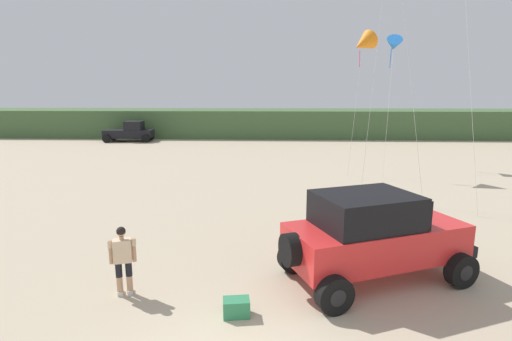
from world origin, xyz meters
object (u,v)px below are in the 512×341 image
jeep (374,234)px  cooler_box (236,307)px  kite_purple_stunt (394,45)px  distant_pickup (130,132)px  kite_white_parafoil (363,43)px  person_watching (123,257)px

jeep → cooler_box: jeep is taller
jeep → kite_purple_stunt: (5.18, 16.94, 6.48)m
distant_pickup → kite_purple_stunt: 25.26m
kite_white_parafoil → distant_pickup: bearing=142.6°
distant_pickup → kite_purple_stunt: bearing=-27.3°
cooler_box → person_watching: bearing=155.5°
cooler_box → distant_pickup: size_ratio=0.12×
cooler_box → jeep: bearing=20.3°
cooler_box → distant_pickup: bearing=105.6°
cooler_box → kite_white_parafoil: bearing=61.3°
distant_pickup → kite_white_parafoil: (18.95, -14.47, 6.44)m
distant_pickup → kite_white_parafoil: size_ratio=0.58×
person_watching → kite_white_parafoil: bearing=60.0°
jeep → person_watching: size_ratio=3.00×
person_watching → jeep: bearing=9.5°
jeep → kite_white_parafoil: 15.18m
cooler_box → kite_white_parafoil: size_ratio=0.07×
distant_pickup → cooler_box: bearing=-66.2°
kite_purple_stunt → cooler_box: bearing=-114.3°
jeep → person_watching: 6.04m
distant_pickup → jeep: bearing=-59.7°
kite_purple_stunt → jeep: bearing=-107.0°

